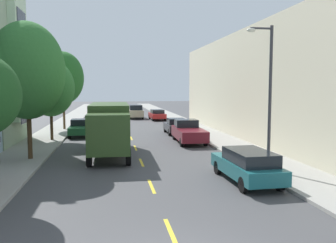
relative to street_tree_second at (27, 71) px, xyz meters
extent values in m
plane|color=#424244|center=(6.40, 16.48, -5.25)|extent=(160.00, 160.00, 0.00)
cube|color=#99968E|center=(-0.70, 14.48, -5.18)|extent=(3.20, 120.00, 0.14)
cube|color=#99968E|center=(13.50, 14.48, -5.18)|extent=(3.20, 120.00, 0.14)
cube|color=yellow|center=(6.40, -11.52, -5.25)|extent=(0.14, 2.20, 0.01)
cube|color=yellow|center=(6.40, -6.52, -5.25)|extent=(0.14, 2.20, 0.01)
cube|color=yellow|center=(6.40, -1.52, -5.25)|extent=(0.14, 2.20, 0.01)
cube|color=yellow|center=(6.40, 3.48, -5.25)|extent=(0.14, 2.20, 0.01)
cube|color=yellow|center=(6.40, 8.48, -5.25)|extent=(0.14, 2.20, 0.01)
cube|color=yellow|center=(6.40, 13.48, -5.25)|extent=(0.14, 2.20, 0.01)
cube|color=yellow|center=(6.40, 18.48, -5.25)|extent=(0.14, 2.20, 0.01)
cube|color=yellow|center=(6.40, 23.48, -5.25)|extent=(0.14, 2.20, 0.01)
cube|color=yellow|center=(6.40, 28.48, -5.25)|extent=(0.14, 2.20, 0.01)
cube|color=yellow|center=(6.40, 33.48, -5.25)|extent=(0.14, 2.20, 0.01)
cube|color=beige|center=(-2.02, 6.64, 1.29)|extent=(0.55, 3.33, 9.45)
cube|color=#1E232D|center=(-1.73, 6.64, -3.07)|extent=(0.04, 2.53, 1.10)
cube|color=#1E232D|center=(-1.73, 6.64, 0.57)|extent=(0.04, 2.53, 1.10)
cube|color=#1E232D|center=(-1.73, 6.64, 4.20)|extent=(0.04, 2.53, 1.10)
cube|color=beige|center=(20.10, 6.48, -0.77)|extent=(10.00, 36.00, 8.96)
cylinder|color=#47331E|center=(0.00, 0.00, -3.60)|extent=(0.26, 0.26, 3.02)
ellipsoid|color=#2D6B2D|center=(0.00, 0.00, 0.01)|extent=(4.25, 4.25, 5.60)
cylinder|color=#47331E|center=(0.00, 7.75, -3.89)|extent=(0.23, 0.23, 2.44)
ellipsoid|color=#2D6B2D|center=(0.00, 7.75, -0.98)|extent=(3.77, 3.77, 4.52)
cylinder|color=#47331E|center=(0.00, 15.49, -3.52)|extent=(0.23, 0.23, 3.19)
ellipsoid|color=#235B23|center=(0.00, 15.49, 0.06)|extent=(4.13, 4.13, 5.29)
cylinder|color=#38383D|center=(12.50, -5.00, -1.54)|extent=(0.16, 0.16, 7.15)
cylinder|color=#38383D|center=(11.95, -5.00, 1.89)|extent=(1.10, 0.10, 0.10)
ellipsoid|color=silver|center=(11.45, -5.00, 1.79)|extent=(0.44, 0.28, 0.20)
cube|color=#2D471E|center=(4.61, 2.07, -3.30)|extent=(2.48, 6.06, 2.58)
cube|color=#2D471E|center=(4.56, -2.09, -3.49)|extent=(2.33, 1.93, 2.20)
cube|color=black|center=(4.55, -2.99, -3.01)|extent=(2.02, 0.11, 0.97)
cube|color=black|center=(4.65, 5.00, -4.82)|extent=(2.40, 0.19, 0.24)
cylinder|color=black|center=(3.50, -2.13, -4.77)|extent=(0.29, 0.96, 0.96)
cylinder|color=black|center=(5.62, -2.16, -4.77)|extent=(0.29, 0.96, 0.96)
cylinder|color=black|center=(3.58, 3.90, -4.77)|extent=(0.29, 0.96, 0.96)
cylinder|color=black|center=(5.70, 3.87, -4.77)|extent=(0.29, 0.96, 0.96)
cylinder|color=black|center=(3.56, 2.80, -4.77)|extent=(0.29, 0.96, 0.96)
cylinder|color=black|center=(5.68, 2.77, -4.77)|extent=(0.29, 0.96, 0.96)
cube|color=orange|center=(1.94, 41.25, -4.61)|extent=(1.81, 4.03, 0.62)
cube|color=black|center=(1.94, 41.73, -4.03)|extent=(1.56, 1.70, 0.55)
cylinder|color=black|center=(1.15, 39.91, -4.92)|extent=(0.23, 0.66, 0.66)
cylinder|color=black|center=(2.67, 39.88, -4.92)|extent=(0.23, 0.66, 0.66)
cylinder|color=black|center=(1.20, 42.63, -4.92)|extent=(0.23, 0.66, 0.66)
cylinder|color=black|center=(2.72, 42.60, -4.92)|extent=(0.23, 0.66, 0.66)
cube|color=#195B60|center=(10.75, -6.43, -4.61)|extent=(1.95, 4.75, 0.62)
cube|color=black|center=(10.76, -6.81, -4.03)|extent=(1.68, 2.86, 0.55)
cylinder|color=black|center=(11.51, -4.81, -4.92)|extent=(0.24, 0.67, 0.66)
cylinder|color=black|center=(9.91, -4.85, -4.92)|extent=(0.24, 0.67, 0.66)
cylinder|color=black|center=(11.59, -8.01, -4.92)|extent=(0.24, 0.67, 0.66)
cylinder|color=black|center=(9.99, -8.05, -4.92)|extent=(0.24, 0.67, 0.66)
cube|color=#333338|center=(10.66, 10.79, -4.61)|extent=(1.77, 4.01, 0.62)
cube|color=black|center=(10.66, 10.31, -4.03)|extent=(1.55, 1.69, 0.55)
cylinder|color=black|center=(11.44, 12.14, -4.92)|extent=(0.23, 0.66, 0.66)
cylinder|color=black|center=(9.92, 12.15, -4.92)|extent=(0.23, 0.66, 0.66)
cylinder|color=black|center=(11.41, 9.42, -4.92)|extent=(0.23, 0.66, 0.66)
cylinder|color=black|center=(9.89, 9.43, -4.92)|extent=(0.23, 0.66, 0.66)
cube|color=#AD1E1E|center=(10.87, 25.45, -4.62)|extent=(1.93, 4.55, 0.60)
cube|color=black|center=(10.88, 25.23, -4.07)|extent=(1.65, 2.21, 0.50)
cylinder|color=black|center=(11.62, 27.01, -4.92)|extent=(0.24, 0.67, 0.66)
cylinder|color=black|center=(10.04, 26.96, -4.92)|extent=(0.24, 0.67, 0.66)
cylinder|color=black|center=(11.71, 23.95, -4.92)|extent=(0.24, 0.67, 0.66)
cylinder|color=black|center=(10.13, 23.90, -4.92)|extent=(0.24, 0.67, 0.66)
cube|color=maroon|center=(10.73, 5.29, -4.52)|extent=(2.15, 5.35, 0.80)
cube|color=black|center=(10.76, 6.45, -3.82)|extent=(1.80, 1.64, 0.60)
cylinder|color=black|center=(11.67, 7.07, -4.92)|extent=(0.24, 0.67, 0.66)
cylinder|color=black|center=(9.89, 7.12, -4.92)|extent=(0.24, 0.67, 0.66)
cylinder|color=black|center=(11.57, 3.46, -4.92)|extent=(0.24, 0.67, 0.66)
cylinder|color=black|center=(9.79, 3.51, -4.92)|extent=(0.24, 0.67, 0.66)
cube|color=#194C28|center=(1.97, 10.40, -4.61)|extent=(1.79, 4.02, 0.62)
cube|color=black|center=(1.97, 10.88, -4.03)|extent=(1.55, 1.70, 0.55)
cylinder|color=black|center=(1.23, 9.03, -4.92)|extent=(0.23, 0.66, 0.66)
cylinder|color=black|center=(2.75, 9.05, -4.92)|extent=(0.23, 0.66, 0.66)
cylinder|color=black|center=(1.20, 11.75, -4.92)|extent=(0.23, 0.66, 0.66)
cylinder|color=black|center=(2.72, 11.77, -4.92)|extent=(0.23, 0.66, 0.66)
cube|color=tan|center=(8.20, 28.63, -4.47)|extent=(1.95, 4.80, 0.90)
cube|color=black|center=(8.20, 28.63, -3.67)|extent=(1.72, 2.78, 0.70)
cylinder|color=black|center=(9.07, 30.26, -4.92)|extent=(0.22, 0.66, 0.66)
cylinder|color=black|center=(7.34, 30.26, -4.92)|extent=(0.22, 0.66, 0.66)
cylinder|color=black|center=(9.07, 26.99, -4.92)|extent=(0.22, 0.66, 0.66)
cylinder|color=black|center=(7.34, 26.99, -4.92)|extent=(0.22, 0.66, 0.66)
camera|label=1|loc=(4.70, -21.32, -1.03)|focal=37.46mm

